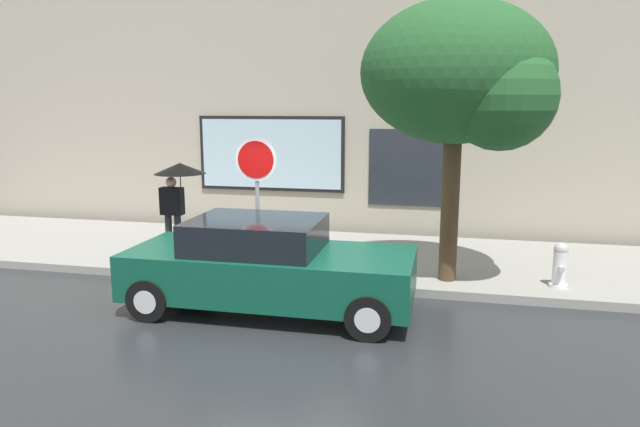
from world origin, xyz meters
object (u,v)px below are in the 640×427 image
object	(u,v)px
pedestrian_with_umbrella	(178,181)
street_tree	(465,78)
fire_hydrant	(560,265)
stop_sign	(257,178)
parked_car	(268,266)

from	to	relation	value
pedestrian_with_umbrella	street_tree	size ratio (longest dim) A/B	0.39
fire_hydrant	stop_sign	bearing A→B (deg)	-177.65
parked_car	stop_sign	size ratio (longest dim) A/B	1.79
pedestrian_with_umbrella	street_tree	distance (m)	5.90
parked_car	street_tree	bearing A→B (deg)	30.32
fire_hydrant	stop_sign	world-z (taller)	stop_sign
street_tree	stop_sign	distance (m)	3.92
pedestrian_with_umbrella	street_tree	bearing A→B (deg)	-8.02
pedestrian_with_umbrella	stop_sign	xyz separation A→B (m)	(2.00, -0.94, 0.22)
street_tree	stop_sign	bearing A→B (deg)	-177.33
parked_car	street_tree	world-z (taller)	street_tree
fire_hydrant	pedestrian_with_umbrella	bearing A→B (deg)	174.22
stop_sign	fire_hydrant	bearing A→B (deg)	2.35
pedestrian_with_umbrella	parked_car	bearing A→B (deg)	-42.48
street_tree	stop_sign	world-z (taller)	street_tree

